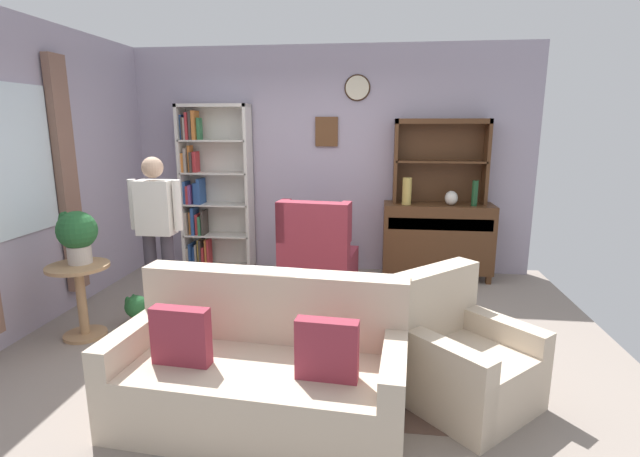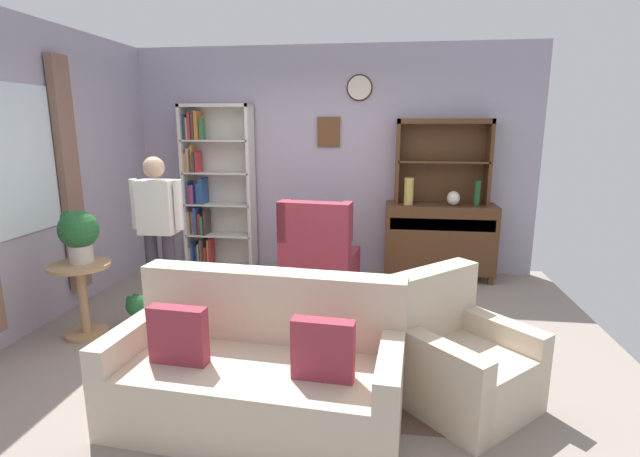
{
  "view_description": "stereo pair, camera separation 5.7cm",
  "coord_description": "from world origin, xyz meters",
  "px_view_note": "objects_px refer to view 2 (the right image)",
  "views": [
    {
      "loc": [
        0.59,
        -3.86,
        1.85
      ],
      "look_at": [
        0.1,
        0.2,
        0.95
      ],
      "focal_mm": 26.48,
      "sensor_mm": 36.0,
      "label": 1
    },
    {
      "loc": [
        0.65,
        -3.85,
        1.85
      ],
      "look_at": [
        0.1,
        0.2,
        0.95
      ],
      "focal_mm": 26.48,
      "sensor_mm": 36.0,
      "label": 2
    }
  ],
  "objects_px": {
    "couch_floral": "(259,372)",
    "plant_stand": "(82,292)",
    "coffee_table": "(292,312)",
    "book_stack": "(308,296)",
    "armchair_floral": "(459,362)",
    "wingback_chair": "(319,258)",
    "potted_plant_large": "(78,232)",
    "bookshelf": "(212,190)",
    "sideboard": "(439,238)",
    "potted_plant_small": "(137,307)",
    "sideboard_hutch": "(443,150)",
    "person_reading": "(158,225)",
    "bottle_wine": "(477,194)",
    "vase_tall": "(409,191)",
    "vase_round": "(453,198)"
  },
  "relations": [
    {
      "from": "sideboard",
      "to": "sideboard_hutch",
      "type": "distance_m",
      "value": 1.06
    },
    {
      "from": "bottle_wine",
      "to": "person_reading",
      "type": "xyz_separation_m",
      "value": [
        -3.22,
        -1.42,
        -0.16
      ]
    },
    {
      "from": "potted_plant_small",
      "to": "coffee_table",
      "type": "distance_m",
      "value": 1.61
    },
    {
      "from": "bookshelf",
      "to": "bottle_wine",
      "type": "distance_m",
      "value": 3.27
    },
    {
      "from": "bookshelf",
      "to": "potted_plant_large",
      "type": "bearing_deg",
      "value": -101.93
    },
    {
      "from": "sideboard",
      "to": "potted_plant_small",
      "type": "relative_size",
      "value": 4.45
    },
    {
      "from": "bottle_wine",
      "to": "coffee_table",
      "type": "distance_m",
      "value": 2.82
    },
    {
      "from": "sideboard",
      "to": "coffee_table",
      "type": "bearing_deg",
      "value": -123.0
    },
    {
      "from": "sideboard",
      "to": "wingback_chair",
      "type": "bearing_deg",
      "value": -155.55
    },
    {
      "from": "potted_plant_large",
      "to": "book_stack",
      "type": "xyz_separation_m",
      "value": [
        2.03,
        -0.04,
        -0.47
      ]
    },
    {
      "from": "bottle_wine",
      "to": "wingback_chair",
      "type": "relative_size",
      "value": 0.29
    },
    {
      "from": "bookshelf",
      "to": "coffee_table",
      "type": "distance_m",
      "value": 2.76
    },
    {
      "from": "vase_tall",
      "to": "coffee_table",
      "type": "xyz_separation_m",
      "value": [
        -1.01,
        -2.07,
        -0.73
      ]
    },
    {
      "from": "bookshelf",
      "to": "vase_round",
      "type": "xyz_separation_m",
      "value": [
        3.0,
        -0.15,
        -0.02
      ]
    },
    {
      "from": "sideboard_hutch",
      "to": "vase_tall",
      "type": "distance_m",
      "value": 0.65
    },
    {
      "from": "plant_stand",
      "to": "potted_plant_small",
      "type": "relative_size",
      "value": 2.27
    },
    {
      "from": "bookshelf",
      "to": "potted_plant_large",
      "type": "height_order",
      "value": "bookshelf"
    },
    {
      "from": "armchair_floral",
      "to": "plant_stand",
      "type": "distance_m",
      "value": 3.22
    },
    {
      "from": "sideboard",
      "to": "book_stack",
      "type": "height_order",
      "value": "sideboard"
    },
    {
      "from": "vase_tall",
      "to": "bottle_wine",
      "type": "relative_size",
      "value": 1.06
    },
    {
      "from": "potted_plant_small",
      "to": "vase_round",
      "type": "bearing_deg",
      "value": 29.3
    },
    {
      "from": "couch_floral",
      "to": "sideboard_hutch",
      "type": "bearing_deg",
      "value": 65.53
    },
    {
      "from": "couch_floral",
      "to": "potted_plant_small",
      "type": "height_order",
      "value": "couch_floral"
    },
    {
      "from": "potted_plant_large",
      "to": "coffee_table",
      "type": "bearing_deg",
      "value": -3.86
    },
    {
      "from": "bookshelf",
      "to": "person_reading",
      "type": "xyz_separation_m",
      "value": [
        0.04,
        -1.59,
        -0.12
      ]
    },
    {
      "from": "sideboard_hutch",
      "to": "plant_stand",
      "type": "bearing_deg",
      "value": -146.47
    },
    {
      "from": "couch_floral",
      "to": "plant_stand",
      "type": "bearing_deg",
      "value": 152.53
    },
    {
      "from": "couch_floral",
      "to": "person_reading",
      "type": "height_order",
      "value": "person_reading"
    },
    {
      "from": "vase_tall",
      "to": "vase_round",
      "type": "bearing_deg",
      "value": 1.49
    },
    {
      "from": "bookshelf",
      "to": "book_stack",
      "type": "height_order",
      "value": "bookshelf"
    },
    {
      "from": "bookshelf",
      "to": "plant_stand",
      "type": "bearing_deg",
      "value": -101.27
    },
    {
      "from": "wingback_chair",
      "to": "potted_plant_large",
      "type": "height_order",
      "value": "potted_plant_large"
    },
    {
      "from": "coffee_table",
      "to": "book_stack",
      "type": "xyz_separation_m",
      "value": [
        0.11,
        0.09,
        0.11
      ]
    },
    {
      "from": "vase_tall",
      "to": "armchair_floral",
      "type": "relative_size",
      "value": 0.29
    },
    {
      "from": "vase_round",
      "to": "couch_floral",
      "type": "height_order",
      "value": "vase_round"
    },
    {
      "from": "bottle_wine",
      "to": "person_reading",
      "type": "bearing_deg",
      "value": -156.21
    },
    {
      "from": "person_reading",
      "to": "coffee_table",
      "type": "relative_size",
      "value": 1.95
    },
    {
      "from": "potted_plant_small",
      "to": "armchair_floral",
      "type": "bearing_deg",
      "value": -17.77
    },
    {
      "from": "coffee_table",
      "to": "book_stack",
      "type": "bearing_deg",
      "value": 40.04
    },
    {
      "from": "plant_stand",
      "to": "book_stack",
      "type": "height_order",
      "value": "plant_stand"
    },
    {
      "from": "vase_round",
      "to": "bottle_wine",
      "type": "height_order",
      "value": "bottle_wine"
    },
    {
      "from": "vase_round",
      "to": "coffee_table",
      "type": "height_order",
      "value": "vase_round"
    },
    {
      "from": "wingback_chair",
      "to": "coffee_table",
      "type": "height_order",
      "value": "wingback_chair"
    },
    {
      "from": "wingback_chair",
      "to": "potted_plant_small",
      "type": "height_order",
      "value": "wingback_chair"
    },
    {
      "from": "armchair_floral",
      "to": "potted_plant_small",
      "type": "bearing_deg",
      "value": 162.23
    },
    {
      "from": "book_stack",
      "to": "bottle_wine",
      "type": "bearing_deg",
      "value": 49.6
    },
    {
      "from": "potted_plant_small",
      "to": "couch_floral",
      "type": "bearing_deg",
      "value": -39.41
    },
    {
      "from": "sideboard_hutch",
      "to": "book_stack",
      "type": "distance_m",
      "value": 2.75
    },
    {
      "from": "armchair_floral",
      "to": "potted_plant_large",
      "type": "distance_m",
      "value": 3.3
    },
    {
      "from": "sideboard",
      "to": "couch_floral",
      "type": "distance_m",
      "value": 3.38
    }
  ]
}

